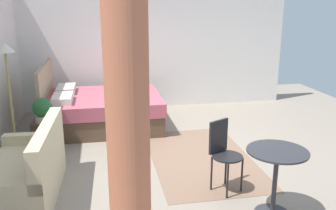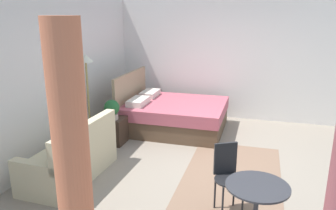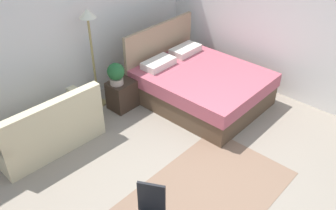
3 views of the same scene
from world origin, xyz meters
name	(u,v)px [view 2 (image 2 of 3)]	position (x,y,z in m)	size (l,w,h in m)	color
ground_plane	(221,169)	(0.00, 0.00, -0.01)	(8.53, 8.69, 0.02)	gray
wall_back	(58,75)	(0.00, 2.84, 1.35)	(8.53, 0.12, 2.71)	silver
wall_right	(239,60)	(2.76, 0.00, 1.35)	(0.12, 5.69, 2.71)	silver
area_rug	(232,175)	(-0.19, -0.20, 0.00)	(2.40, 1.43, 0.01)	#7F604C
bed	(173,115)	(1.54, 1.22, 0.32)	(1.69, 2.05, 1.18)	brown
couch	(72,159)	(-0.91, 2.09, 0.29)	(1.56, 0.82, 0.88)	beige
nightstand	(115,130)	(0.51, 2.06, 0.25)	(0.46, 0.36, 0.49)	#38281E
potted_plant	(112,109)	(0.41, 2.06, 0.69)	(0.28, 0.28, 0.37)	tan
floor_lamp	(87,75)	(0.28, 2.45, 1.33)	(0.27, 0.27, 1.69)	#99844C
balcony_table	(256,205)	(-1.77, -0.56, 0.52)	(0.63, 0.63, 0.74)	#2D2D33
cafe_chair_near_window	(227,171)	(-1.12, -0.20, 0.52)	(0.50, 0.50, 0.86)	black
curtain_right	(72,157)	(-2.51, 1.02, 1.18)	(0.31, 0.31, 2.36)	#D1704C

